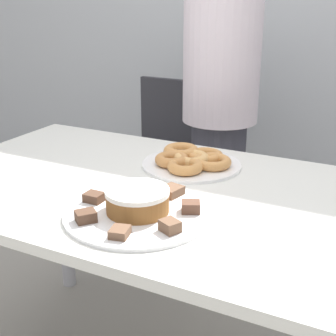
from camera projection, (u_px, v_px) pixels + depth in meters
name	position (u px, v px, depth m)	size (l,w,h in m)	color
table	(167.00, 218.00, 1.39)	(1.53, 0.85, 0.76)	silver
person_standing	(220.00, 107.00, 2.00)	(0.32, 0.32, 1.58)	#383842
office_chair_left	(162.00, 173.00, 2.43)	(0.45, 0.45, 0.88)	black
plate_cake	(138.00, 213.00, 1.19)	(0.38, 0.38, 0.01)	white
plate_donuts	(191.00, 164.00, 1.53)	(0.33, 0.33, 0.01)	white
frosted_cake	(138.00, 200.00, 1.18)	(0.16, 0.16, 0.06)	brown
lamington_0	(191.00, 207.00, 1.18)	(0.06, 0.06, 0.03)	brown
lamington_1	(171.00, 191.00, 1.28)	(0.06, 0.07, 0.02)	brown
lamington_2	(131.00, 187.00, 1.31)	(0.06, 0.07, 0.02)	#513828
lamington_3	(94.00, 197.00, 1.24)	(0.05, 0.04, 0.02)	#513828
lamington_4	(86.00, 216.00, 1.13)	(0.06, 0.06, 0.03)	#513828
lamington_5	(120.00, 232.00, 1.06)	(0.05, 0.06, 0.02)	brown
lamington_6	(170.00, 226.00, 1.08)	(0.06, 0.05, 0.03)	brown
donut_0	(192.00, 158.00, 1.52)	(0.12, 0.12, 0.03)	#E5AD66
donut_1	(181.00, 151.00, 1.59)	(0.12, 0.12, 0.04)	#D18E4C
donut_2	(172.00, 160.00, 1.51)	(0.11, 0.11, 0.03)	#C68447
donut_3	(186.00, 167.00, 1.45)	(0.11, 0.11, 0.03)	#D18E4C
donut_4	(212.00, 162.00, 1.49)	(0.13, 0.13, 0.03)	#D18E4C
donut_5	(205.00, 156.00, 1.56)	(0.12, 0.12, 0.03)	#D18E4C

